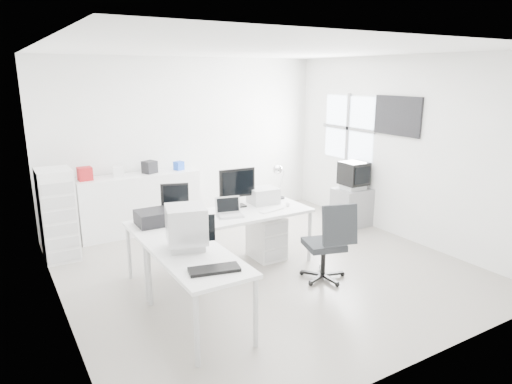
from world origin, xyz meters
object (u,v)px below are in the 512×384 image
filing_cabinet (58,215)px  laptop (230,209)px  side_desk (198,291)px  drawer_pedestal (266,237)px  lcd_monitor_small (175,200)px  laser_printer (263,196)px  crt_monitor (186,228)px  sideboard (140,203)px  main_desk (223,242)px  crt_tv (354,176)px  inkjet_printer (157,217)px  office_chair (324,241)px  lcd_monitor_large (237,188)px  tv_cabinet (352,207)px

filing_cabinet → laptop: bearing=-41.0°
side_desk → drawer_pedestal: 1.93m
lcd_monitor_small → laser_printer: lcd_monitor_small is taller
crt_monitor → laser_printer: bearing=49.0°
side_desk → sideboard: 3.14m
main_desk → crt_tv: (2.71, 0.50, 0.49)m
lcd_monitor_small → sideboard: lcd_monitor_small is taller
inkjet_printer → office_chair: (1.79, -1.01, -0.32)m
drawer_pedestal → lcd_monitor_large: 0.82m
crt_monitor → tv_cabinet: size_ratio=0.71×
drawer_pedestal → tv_cabinet: tv_cabinet is taller
side_desk → inkjet_printer: size_ratio=2.93×
side_desk → tv_cabinet: side_desk is taller
drawer_pedestal → crt_tv: size_ratio=1.20×
lcd_monitor_small → crt_monitor: size_ratio=0.97×
laser_printer → lcd_monitor_small: bearing=-177.1°
drawer_pedestal → crt_tv: crt_tv is taller
inkjet_printer → crt_tv: (3.56, 0.40, 0.03)m
drawer_pedestal → crt_tv: (2.01, 0.45, 0.57)m
laptop → laser_printer: laser_printer is taller
side_desk → tv_cabinet: (3.56, 1.60, -0.05)m
drawer_pedestal → lcd_monitor_small: lcd_monitor_small is taller
laser_printer → crt_tv: bearing=12.4°
laptop → filing_cabinet: size_ratio=0.26×
crt_tv → filing_cabinet: 4.62m
laptop → crt_tv: (2.66, 0.60, 0.01)m
crt_monitor → tv_cabinet: bearing=36.0°
laser_printer → crt_monitor: crt_monitor is taller
laser_printer → crt_tv: crt_tv is taller
side_desk → laptop: bearing=48.0°
side_desk → lcd_monitor_large: (1.20, 1.35, 0.64)m
lcd_monitor_small → filing_cabinet: (-1.24, 1.25, -0.33)m
side_desk → crt_monitor: bearing=90.0°
lcd_monitor_large → crt_tv: (2.36, 0.25, -0.15)m
filing_cabinet → tv_cabinet: bearing=-12.6°
main_desk → tv_cabinet: 2.75m
main_desk → drawer_pedestal: size_ratio=4.00×
side_desk → lcd_monitor_large: bearing=48.4°
drawer_pedestal → laptop: size_ratio=1.83×
crt_monitor → office_chair: 1.85m
inkjet_printer → laser_printer: 1.60m
inkjet_printer → laser_printer: (1.60, 0.12, 0.02)m
main_desk → crt_tv: bearing=10.5°
drawer_pedestal → office_chair: bearing=-75.9°
laptop → crt_monitor: (-0.90, -0.75, 0.12)m
main_desk → crt_monitor: size_ratio=5.29×
laptop → sideboard: size_ratio=0.17×
office_chair → crt_tv: crt_tv is taller
laptop → crt_tv: size_ratio=0.65×
main_desk → tv_cabinet: main_desk is taller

